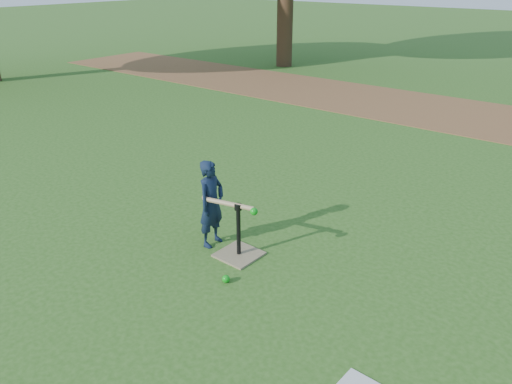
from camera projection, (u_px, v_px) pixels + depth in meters
The scene contains 6 objects.
ground at pixel (201, 251), 5.51m from camera, with size 80.00×80.00×0.00m, color #285116.
dirt_strip at pixel (441, 112), 10.87m from camera, with size 24.00×3.00×0.01m, color brown.
child at pixel (211, 204), 5.46m from camera, with size 0.36×0.24×1.00m, color #101C31.
wiffle_ball_ground at pixel (226, 279), 4.94m from camera, with size 0.08×0.08×0.08m, color #0D9715.
batting_tee at pixel (239, 246), 5.38m from camera, with size 0.44×0.44×0.61m.
swing_action at pixel (231, 205), 5.22m from camera, with size 0.70×0.18×0.08m.
Camera 1 is at (3.43, -3.36, 2.85)m, focal length 35.00 mm.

